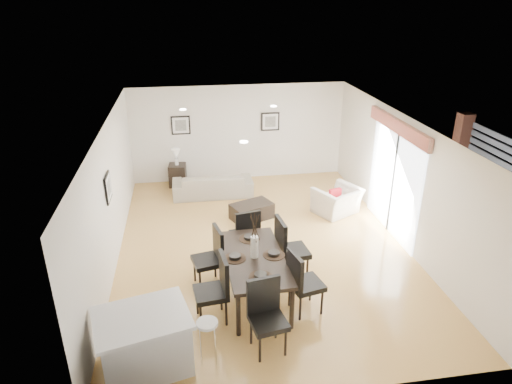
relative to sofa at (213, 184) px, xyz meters
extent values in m
plane|color=#DDAF5A|center=(0.85, -2.85, -0.31)|extent=(8.00, 8.00, 0.00)
cube|color=white|center=(0.85, 1.15, 1.04)|extent=(6.00, 0.04, 2.70)
cube|color=white|center=(0.85, -6.85, 1.04)|extent=(6.00, 0.04, 2.70)
cube|color=white|center=(-2.15, -2.85, 1.04)|extent=(0.04, 8.00, 2.70)
cube|color=white|center=(3.85, -2.85, 1.04)|extent=(0.04, 8.00, 2.70)
cube|color=white|center=(0.85, -2.85, 2.39)|extent=(6.00, 8.00, 0.02)
imported|color=gray|center=(0.00, 0.00, 0.00)|extent=(2.11, 0.83, 0.62)
imported|color=beige|center=(2.93, -1.55, 0.02)|extent=(1.31, 1.25, 0.66)
imported|color=#3D5E28|center=(6.69, -1.40, -0.01)|extent=(0.40, 0.40, 0.60)
cube|color=black|center=(0.42, -4.57, 0.49)|extent=(1.06, 2.02, 0.07)
cylinder|color=black|center=(0.02, -5.52, 0.07)|extent=(0.08, 0.08, 0.76)
cylinder|color=black|center=(-0.04, -3.66, 0.07)|extent=(0.08, 0.08, 0.76)
cylinder|color=black|center=(0.88, -5.49, 0.07)|extent=(0.08, 0.08, 0.76)
cylinder|color=black|center=(0.83, -3.63, 0.07)|extent=(0.08, 0.08, 0.76)
cube|color=black|center=(-0.37, -5.07, 0.22)|extent=(0.58, 0.58, 0.09)
cube|color=black|center=(-0.15, -5.05, 0.55)|extent=(0.13, 0.53, 0.63)
cylinder|color=black|center=(-0.60, -4.89, -0.07)|extent=(0.04, 0.04, 0.48)
cylinder|color=black|center=(-0.19, -4.84, -0.07)|extent=(0.04, 0.04, 0.48)
cylinder|color=black|center=(-0.56, -5.30, -0.07)|extent=(0.04, 0.04, 0.48)
cylinder|color=black|center=(-0.15, -5.25, -0.07)|extent=(0.04, 0.04, 0.48)
cube|color=black|center=(-0.37, -4.07, 0.20)|extent=(0.61, 0.61, 0.09)
cube|color=black|center=(-0.16, -4.03, 0.52)|extent=(0.17, 0.51, 0.61)
cylinder|color=black|center=(-0.61, -3.92, -0.07)|extent=(0.04, 0.04, 0.47)
cylinder|color=black|center=(-0.22, -3.84, -0.07)|extent=(0.04, 0.04, 0.47)
cylinder|color=black|center=(-0.53, -4.31, -0.07)|extent=(0.04, 0.04, 0.47)
cylinder|color=black|center=(-0.14, -4.23, -0.07)|extent=(0.04, 0.04, 0.47)
cube|color=black|center=(1.22, -5.07, 0.21)|extent=(0.62, 0.62, 0.09)
cube|color=black|center=(1.00, -5.12, 0.54)|extent=(0.18, 0.52, 0.62)
cylinder|color=black|center=(1.46, -5.22, -0.07)|extent=(0.04, 0.04, 0.47)
cylinder|color=black|center=(1.07, -5.32, -0.07)|extent=(0.04, 0.04, 0.47)
cylinder|color=black|center=(1.37, -4.83, -0.07)|extent=(0.04, 0.04, 0.47)
cylinder|color=black|center=(0.98, -4.92, -0.07)|extent=(0.04, 0.04, 0.47)
cube|color=black|center=(1.22, -4.07, 0.25)|extent=(0.62, 0.62, 0.10)
cube|color=black|center=(0.98, -4.10, 0.61)|extent=(0.13, 0.57, 0.67)
cylinder|color=black|center=(1.46, -4.27, -0.05)|extent=(0.04, 0.04, 0.51)
cylinder|color=black|center=(1.03, -4.32, -0.05)|extent=(0.04, 0.04, 0.51)
cylinder|color=black|center=(1.42, -3.83, -0.05)|extent=(0.04, 0.04, 0.51)
cylinder|color=black|center=(0.98, -3.88, -0.05)|extent=(0.04, 0.04, 0.51)
cube|color=black|center=(0.42, -5.90, 0.21)|extent=(0.60, 0.60, 0.09)
cube|color=black|center=(0.38, -5.68, 0.54)|extent=(0.52, 0.16, 0.62)
cylinder|color=black|center=(0.26, -6.14, -0.07)|extent=(0.04, 0.04, 0.47)
cylinder|color=black|center=(0.19, -5.74, -0.07)|extent=(0.04, 0.04, 0.47)
cylinder|color=black|center=(0.66, -6.07, -0.07)|extent=(0.04, 0.04, 0.47)
cylinder|color=black|center=(0.59, -5.67, -0.07)|extent=(0.04, 0.04, 0.47)
cube|color=black|center=(0.42, -3.24, 0.20)|extent=(0.60, 0.60, 0.09)
cube|color=black|center=(0.47, -3.46, 0.53)|extent=(0.52, 0.16, 0.61)
cylinder|color=black|center=(0.58, -3.01, -0.07)|extent=(0.04, 0.04, 0.47)
cylinder|color=black|center=(0.66, -3.40, -0.07)|extent=(0.04, 0.04, 0.47)
cylinder|color=black|center=(0.19, -3.09, -0.07)|extent=(0.04, 0.04, 0.47)
cylinder|color=black|center=(0.27, -3.48, -0.07)|extent=(0.04, 0.04, 0.47)
cylinder|color=white|center=(0.42, -4.57, 0.72)|extent=(0.14, 0.14, 0.39)
cylinder|color=black|center=(0.76, -4.57, 0.53)|extent=(0.38, 0.38, 0.01)
cylinder|color=black|center=(0.76, -4.57, 0.56)|extent=(0.20, 0.20, 0.06)
cylinder|color=black|center=(0.42, -3.95, 0.53)|extent=(0.38, 0.38, 0.01)
cylinder|color=black|center=(0.42, -3.95, 0.56)|extent=(0.20, 0.20, 0.06)
cylinder|color=black|center=(0.08, -4.57, 0.53)|extent=(0.38, 0.38, 0.01)
cylinder|color=black|center=(0.08, -4.57, 0.56)|extent=(0.20, 0.20, 0.06)
cylinder|color=black|center=(0.42, -5.19, 0.53)|extent=(0.38, 0.38, 0.01)
cylinder|color=black|center=(0.42, -5.19, 0.56)|extent=(0.20, 0.20, 0.06)
cube|color=black|center=(0.82, -1.52, -0.12)|extent=(1.11, 0.90, 0.38)
cube|color=black|center=(-0.92, 0.82, 0.00)|extent=(0.50, 0.50, 0.62)
cylinder|color=white|center=(-0.92, 0.82, 0.41)|extent=(0.11, 0.11, 0.20)
cone|color=white|center=(-0.92, 0.82, 0.64)|extent=(0.24, 0.24, 0.26)
cube|color=#AC161F|center=(2.83, -1.65, 0.22)|extent=(0.32, 0.18, 0.31)
cube|color=silver|center=(-1.38, -5.97, 0.11)|extent=(1.37, 1.15, 0.85)
cube|color=silver|center=(-1.38, -5.97, 0.57)|extent=(1.49, 1.27, 0.06)
cylinder|color=silver|center=(-0.48, -5.97, 0.36)|extent=(0.32, 0.32, 0.05)
cylinder|color=silver|center=(-0.38, -5.87, 0.03)|extent=(0.02, 0.02, 0.67)
cylinder|color=silver|center=(-0.59, -5.87, 0.03)|extent=(0.02, 0.02, 0.67)
cylinder|color=silver|center=(-0.59, -6.08, 0.03)|extent=(0.02, 0.02, 0.67)
cylinder|color=silver|center=(-0.38, -6.08, 0.03)|extent=(0.02, 0.02, 0.67)
cube|color=black|center=(-0.75, 1.12, 1.34)|extent=(0.52, 0.03, 0.52)
cube|color=white|center=(-0.75, 1.12, 1.34)|extent=(0.44, 0.04, 0.44)
cube|color=#5A5955|center=(-0.75, 1.12, 1.34)|extent=(0.30, 0.04, 0.30)
cube|color=black|center=(1.75, 1.12, 1.34)|extent=(0.52, 0.03, 0.52)
cube|color=white|center=(1.75, 1.12, 1.34)|extent=(0.44, 0.04, 0.44)
cube|color=#5A5955|center=(1.75, 1.12, 1.34)|extent=(0.30, 0.04, 0.30)
cube|color=black|center=(-2.12, -3.05, 1.34)|extent=(0.03, 0.52, 0.52)
cube|color=white|center=(-2.12, -3.05, 1.34)|extent=(0.04, 0.44, 0.44)
cube|color=#5A5955|center=(-2.12, -3.05, 1.34)|extent=(0.04, 0.30, 0.30)
cube|color=white|center=(3.83, -2.55, 0.82)|extent=(0.02, 2.40, 2.25)
cube|color=black|center=(3.81, -2.55, 0.82)|extent=(0.03, 0.05, 2.25)
cube|color=black|center=(3.81, -2.55, 1.96)|extent=(0.03, 2.50, 0.05)
cube|color=maroon|center=(3.77, -2.55, 2.12)|extent=(0.10, 2.70, 0.28)
plane|color=gray|center=(5.85, -2.55, -0.31)|extent=(6.00, 6.00, 0.00)
cube|color=brown|center=(6.90, -0.15, 0.69)|extent=(0.35, 0.35, 2.00)
camera|label=1|loc=(-0.60, -11.22, 4.71)|focal=32.00mm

